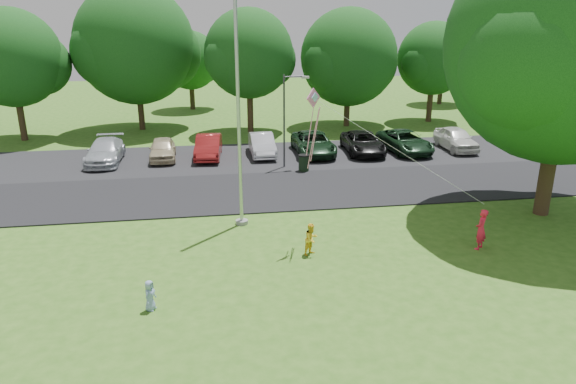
{
  "coord_description": "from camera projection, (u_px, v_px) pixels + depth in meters",
  "views": [
    {
      "loc": [
        -4.64,
        -14.37,
        7.83
      ],
      "look_at": [
        -1.76,
        4.0,
        1.6
      ],
      "focal_mm": 32.0,
      "sensor_mm": 36.0,
      "label": 1
    }
  ],
  "objects": [
    {
      "name": "flagpole",
      "position": [
        239.0,
        122.0,
        19.48
      ],
      "size": [
        0.5,
        0.5,
        10.0
      ],
      "color": "#B7BABF",
      "rests_on": "ground"
    },
    {
      "name": "parked_cars",
      "position": [
        302.0,
        144.0,
        31.05
      ],
      "size": [
        23.13,
        5.21,
        1.4
      ],
      "color": "#B2B7BF",
      "rests_on": "ground"
    },
    {
      "name": "trash_can",
      "position": [
        304.0,
        163.0,
        27.81
      ],
      "size": [
        0.6,
        0.6,
        0.95
      ],
      "rotation": [
        0.0,
        0.0,
        -0.21
      ],
      "color": "black",
      "rests_on": "ground"
    },
    {
      "name": "parking_strip",
      "position": [
        287.0,
        156.0,
        31.14
      ],
      "size": [
        42.0,
        7.0,
        0.06
      ],
      "primitive_type": "cube",
      "color": "black",
      "rests_on": "ground"
    },
    {
      "name": "kite",
      "position": [
        317.0,
        112.0,
        17.52
      ],
      "size": [
        6.16,
        1.79,
        3.97
      ],
      "rotation": [
        0.0,
        0.0,
        0.66
      ],
      "color": "pink",
      "rests_on": "ground"
    },
    {
      "name": "horizon_trees",
      "position": [
        300.0,
        60.0,
        47.6
      ],
      "size": [
        77.46,
        7.2,
        7.02
      ],
      "color": "#332316",
      "rests_on": "ground"
    },
    {
      "name": "big_tree",
      "position": [
        567.0,
        50.0,
        19.68
      ],
      "size": [
        9.88,
        9.35,
        11.66
      ],
      "rotation": [
        0.0,
        0.0,
        0.36
      ],
      "color": "#332316",
      "rests_on": "ground"
    },
    {
      "name": "park_road",
      "position": [
        308.0,
        189.0,
        25.05
      ],
      "size": [
        60.0,
        6.0,
        0.06
      ],
      "primitive_type": "cube",
      "color": "black",
      "rests_on": "ground"
    },
    {
      "name": "tree_row",
      "position": [
        290.0,
        51.0,
        37.75
      ],
      "size": [
        64.35,
        11.94,
        10.88
      ],
      "color": "#332316",
      "rests_on": "ground"
    },
    {
      "name": "child_blue",
      "position": [
        150.0,
        295.0,
        14.48
      ],
      "size": [
        0.45,
        0.53,
        0.91
      ],
      "primitive_type": "imported",
      "rotation": [
        0.0,
        0.0,
        1.15
      ],
      "color": "#83A0C9",
      "rests_on": "ground"
    },
    {
      "name": "woman",
      "position": [
        481.0,
        229.0,
        18.3
      ],
      "size": [
        0.65,
        0.64,
        1.51
      ],
      "primitive_type": "imported",
      "rotation": [
        0.0,
        0.0,
        3.87
      ],
      "color": "#FA2141",
      "rests_on": "ground"
    },
    {
      "name": "child_yellow",
      "position": [
        311.0,
        239.0,
        17.92
      ],
      "size": [
        0.71,
        0.69,
        1.15
      ],
      "primitive_type": "imported",
      "rotation": [
        0.0,
        0.0,
        0.64
      ],
      "color": "yellow",
      "rests_on": "ground"
    },
    {
      "name": "street_lamp",
      "position": [
        288.0,
        113.0,
        27.81
      ],
      "size": [
        1.44,
        0.34,
        5.12
      ],
      "rotation": [
        0.0,
        0.0,
        0.14
      ],
      "color": "#3F3F44",
      "rests_on": "ground"
    },
    {
      "name": "ground",
      "position": [
        361.0,
        275.0,
        16.63
      ],
      "size": [
        120.0,
        120.0,
        0.0
      ],
      "primitive_type": "plane",
      "color": "#34631A",
      "rests_on": "ground"
    }
  ]
}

